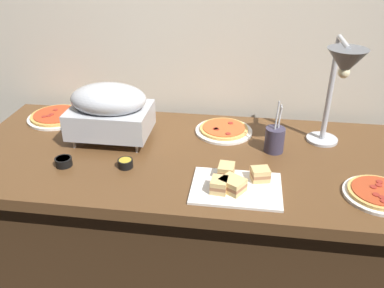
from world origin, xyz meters
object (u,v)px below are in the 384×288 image
object	(u,v)px
heat_lamp	(342,72)
pizza_plate_center	(378,194)
utensil_holder	(275,139)
pizza_plate_front	(224,130)
pizza_plate_raised_stand	(57,116)
sauce_cup_far	(64,161)
chafing_dish	(110,109)
sauce_cup_near	(125,163)
sandwich_platter	(235,183)

from	to	relation	value
heat_lamp	pizza_plate_center	bearing A→B (deg)	-62.40
utensil_holder	pizza_plate_front	bearing A→B (deg)	146.77
pizza_plate_raised_stand	sauce_cup_far	size ratio (longest dim) A/B	4.18
chafing_dish	utensil_holder	bearing A→B (deg)	-0.53
pizza_plate_raised_stand	sauce_cup_near	xyz separation A→B (m)	(0.48, -0.41, 0.01)
pizza_plate_raised_stand	chafing_dish	bearing A→B (deg)	-26.80
heat_lamp	pizza_plate_center	xyz separation A→B (m)	(0.14, -0.27, -0.36)
pizza_plate_center	heat_lamp	bearing A→B (deg)	117.60
pizza_plate_front	sauce_cup_far	world-z (taller)	sauce_cup_far
chafing_dish	sauce_cup_far	world-z (taller)	chafing_dish
pizza_plate_front	sandwich_platter	world-z (taller)	sandwich_platter
heat_lamp	pizza_plate_raised_stand	xyz separation A→B (m)	(-1.30, 0.20, -0.36)
chafing_dish	sauce_cup_near	distance (m)	0.29
pizza_plate_raised_stand	sandwich_platter	xyz separation A→B (m)	(0.93, -0.49, 0.01)
pizza_plate_center	sauce_cup_near	distance (m)	0.97
sauce_cup_far	utensil_holder	xyz separation A→B (m)	(0.85, 0.24, 0.04)
sandwich_platter	pizza_plate_raised_stand	bearing A→B (deg)	152.05
heat_lamp	sandwich_platter	bearing A→B (deg)	-142.26
chafing_dish	heat_lamp	xyz separation A→B (m)	(0.95, -0.02, 0.22)
pizza_plate_raised_stand	sandwich_platter	world-z (taller)	sandwich_platter
chafing_dish	sauce_cup_near	size ratio (longest dim) A/B	5.74
pizza_plate_center	utensil_holder	distance (m)	0.47
chafing_dish	pizza_plate_raised_stand	size ratio (longest dim) A/B	1.23
sauce_cup_far	chafing_dish	bearing A→B (deg)	63.61
chafing_dish	pizza_plate_center	bearing A→B (deg)	-15.12
chafing_dish	pizza_plate_front	world-z (taller)	chafing_dish
pizza_plate_center	utensil_holder	world-z (taller)	utensil_holder
pizza_plate_front	sauce_cup_far	distance (m)	0.74
pizza_plate_center	utensil_holder	xyz separation A→B (m)	(-0.36, 0.29, 0.05)
heat_lamp	pizza_plate_raised_stand	world-z (taller)	heat_lamp
sauce_cup_far	pizza_plate_raised_stand	bearing A→B (deg)	117.76
pizza_plate_front	sandwich_platter	xyz separation A→B (m)	(0.08, -0.46, 0.01)
pizza_plate_raised_stand	sauce_cup_far	distance (m)	0.48
heat_lamp	sauce_cup_far	xyz separation A→B (m)	(-1.08, -0.23, -0.35)
chafing_dish	pizza_plate_raised_stand	distance (m)	0.42
pizza_plate_raised_stand	sauce_cup_near	size ratio (longest dim) A/B	4.67
pizza_plate_center	sandwich_platter	xyz separation A→B (m)	(-0.52, -0.02, 0.01)
pizza_plate_raised_stand	pizza_plate_front	bearing A→B (deg)	-2.30
sandwich_platter	sauce_cup_near	distance (m)	0.46
heat_lamp	pizza_plate_raised_stand	size ratio (longest dim) A/B	1.67
pizza_plate_center	sauce_cup_near	xyz separation A→B (m)	(-0.97, 0.07, 0.01)
pizza_plate_front	pizza_plate_center	xyz separation A→B (m)	(0.59, -0.44, 0.00)
pizza_plate_front	utensil_holder	bearing A→B (deg)	-33.23
sandwich_platter	sauce_cup_near	xyz separation A→B (m)	(-0.45, 0.09, -0.00)
heat_lamp	sauce_cup_near	distance (m)	0.92
heat_lamp	sandwich_platter	distance (m)	0.59
sauce_cup_near	utensil_holder	bearing A→B (deg)	20.22
sandwich_platter	utensil_holder	xyz separation A→B (m)	(0.15, 0.31, 0.04)
sandwich_platter	sauce_cup_near	size ratio (longest dim) A/B	5.41
sauce_cup_near	pizza_plate_front	bearing A→B (deg)	44.84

